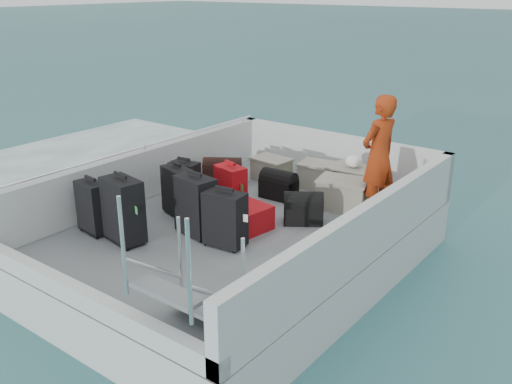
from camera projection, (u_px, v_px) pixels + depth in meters
ground at (242, 268)px, 7.49m from camera, size 160.00×160.00×0.00m
wake_foam at (34, 192)px, 10.23m from camera, size 10.00×10.00×0.00m
ferry_hull at (241, 248)px, 7.39m from camera, size 3.60×5.00×0.60m
deck at (241, 226)px, 7.28m from camera, size 3.30×4.70×0.02m
deck_fittings at (247, 212)px, 6.71m from camera, size 3.60×5.00×0.90m
suitcase_0 at (93, 208)px, 6.96m from camera, size 0.45×0.29×0.66m
suitcase_1 at (177, 191)px, 7.51m from camera, size 0.49×0.36×0.66m
suitcase_2 at (185, 182)px, 7.96m from camera, size 0.43×0.30×0.58m
suitcase_3 at (123, 211)px, 6.69m from camera, size 0.56×0.39×0.79m
suitcase_4 at (196, 206)px, 6.90m from camera, size 0.54×0.37×0.74m
suitcase_5 at (231, 188)px, 7.72m from camera, size 0.49×0.36×0.60m
suitcase_7 at (225, 220)px, 6.60m from camera, size 0.51×0.33×0.67m
suitcase_8 at (239, 215)px, 7.21m from camera, size 0.85×0.62×0.31m
duffel_0 at (222, 174)px, 8.73m from camera, size 0.65×0.57×0.32m
duffel_1 at (279, 187)px, 8.15m from camera, size 0.52×0.32×0.32m
duffel_2 at (303, 211)px, 7.31m from camera, size 0.58×0.53×0.32m
crate_0 at (271, 170)px, 8.88m from camera, size 0.58×0.43×0.33m
crate_1 at (320, 176)px, 8.56m from camera, size 0.65×0.50×0.35m
crate_2 at (352, 182)px, 8.28m from camera, size 0.64×0.45×0.39m
crate_3 at (343, 195)px, 7.76m from camera, size 0.73×0.58×0.39m
yellow_bag at (356, 195)px, 7.99m from camera, size 0.28×0.26×0.22m
white_bag at (354, 163)px, 8.18m from camera, size 0.24×0.24×0.18m
passenger at (379, 156)px, 7.39m from camera, size 0.51×0.67×1.60m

